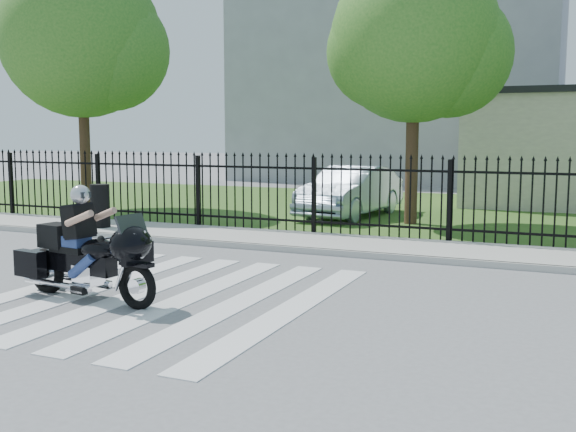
% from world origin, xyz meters
% --- Properties ---
extents(ground, '(120.00, 120.00, 0.00)m').
position_xyz_m(ground, '(0.00, 0.00, 0.00)').
color(ground, slate).
rests_on(ground, ground).
extents(crosswalk, '(5.00, 5.50, 0.01)m').
position_xyz_m(crosswalk, '(0.00, 0.00, 0.01)').
color(crosswalk, silver).
rests_on(crosswalk, ground).
extents(sidewalk, '(40.00, 2.00, 0.12)m').
position_xyz_m(sidewalk, '(0.00, 5.00, 0.06)').
color(sidewalk, '#ADAAA3').
rests_on(sidewalk, ground).
extents(curb, '(40.00, 0.12, 0.12)m').
position_xyz_m(curb, '(0.00, 4.00, 0.06)').
color(curb, '#ADAAA3').
rests_on(curb, ground).
extents(grass_strip, '(40.00, 12.00, 0.02)m').
position_xyz_m(grass_strip, '(0.00, 12.00, 0.01)').
color(grass_strip, '#356021').
rests_on(grass_strip, ground).
extents(iron_fence, '(26.00, 0.04, 1.80)m').
position_xyz_m(iron_fence, '(0.00, 6.00, 0.90)').
color(iron_fence, black).
rests_on(iron_fence, ground).
extents(tree_left, '(4.80, 4.80, 7.58)m').
position_xyz_m(tree_left, '(-8.50, 8.50, 5.17)').
color(tree_left, '#382316').
rests_on(tree_left, ground).
extents(tree_mid, '(4.20, 4.20, 6.78)m').
position_xyz_m(tree_mid, '(1.50, 9.00, 4.67)').
color(tree_mid, '#382316').
rests_on(tree_mid, ground).
extents(building_tall, '(15.00, 10.00, 12.00)m').
position_xyz_m(building_tall, '(-3.00, 26.00, 6.00)').
color(building_tall, '#969A9E').
rests_on(building_tall, ground).
extents(motorcycle_rider, '(2.49, 1.04, 1.66)m').
position_xyz_m(motorcycle_rider, '(-0.89, -0.59, 0.68)').
color(motorcycle_rider, black).
rests_on(motorcycle_rider, ground).
extents(parked_car, '(1.98, 4.40, 1.40)m').
position_xyz_m(parked_car, '(-0.38, 9.81, 0.72)').
color(parked_car, '#ABC0D7').
rests_on(parked_car, grass_strip).
extents(litter_bin, '(0.55, 0.55, 1.02)m').
position_xyz_m(litter_bin, '(-4.92, 4.72, 0.63)').
color(litter_bin, black).
rests_on(litter_bin, sidewalk).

